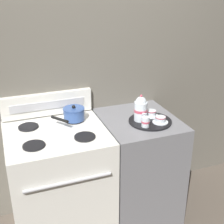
% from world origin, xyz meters
% --- Properties ---
extents(ground_plane, '(6.00, 6.00, 0.00)m').
position_xyz_m(ground_plane, '(0.00, 0.00, 0.00)').
color(ground_plane, brown).
extents(wall_back, '(6.00, 0.05, 2.20)m').
position_xyz_m(wall_back, '(0.00, 0.36, 1.10)').
color(wall_back, '#666056').
rests_on(wall_back, ground).
extents(stove, '(0.74, 0.71, 0.92)m').
position_xyz_m(stove, '(-0.30, -0.00, 0.46)').
color(stove, silver).
rests_on(stove, ground).
extents(control_panel, '(0.73, 0.05, 0.19)m').
position_xyz_m(control_panel, '(-0.30, 0.31, 1.02)').
color(control_panel, silver).
rests_on(control_panel, stove).
extents(side_counter, '(0.59, 0.68, 0.91)m').
position_xyz_m(side_counter, '(0.38, 0.00, 0.46)').
color(side_counter, slate).
rests_on(side_counter, ground).
extents(saucepan, '(0.27, 0.25, 0.12)m').
position_xyz_m(saucepan, '(-0.13, 0.15, 0.97)').
color(saucepan, '#335193').
rests_on(saucepan, stove).
extents(serving_tray, '(0.34, 0.34, 0.01)m').
position_xyz_m(serving_tray, '(0.43, -0.08, 0.92)').
color(serving_tray, black).
rests_on(serving_tray, side_counter).
extents(teapot, '(0.10, 0.17, 0.21)m').
position_xyz_m(teapot, '(0.36, -0.05, 1.02)').
color(teapot, silver).
rests_on(teapot, serving_tray).
extents(teacup_left, '(0.12, 0.12, 0.05)m').
position_xyz_m(teacup_left, '(0.49, -0.14, 0.95)').
color(teacup_left, silver).
rests_on(teacup_left, serving_tray).
extents(teacup_right, '(0.12, 0.12, 0.05)m').
position_xyz_m(teacup_right, '(0.47, -0.01, 0.95)').
color(teacup_right, silver).
rests_on(teacup_right, serving_tray).
extents(creamer_jug, '(0.06, 0.06, 0.08)m').
position_xyz_m(creamer_jug, '(0.35, -0.17, 0.97)').
color(creamer_jug, silver).
rests_on(creamer_jug, serving_tray).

